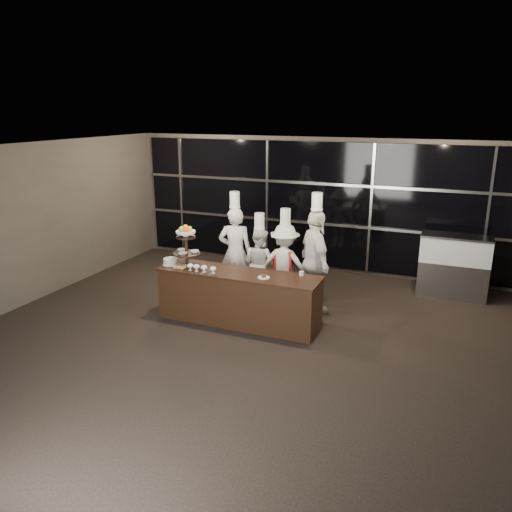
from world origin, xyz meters
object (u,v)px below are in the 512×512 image
at_px(layer_cake, 171,261).
at_px(display_case, 454,263).
at_px(chef_a, 235,251).
at_px(buffet_counter, 239,297).
at_px(chef_d, 315,261).
at_px(display_stand, 186,243).
at_px(chef_b, 259,262).
at_px(chef_c, 285,263).

height_order(layer_cake, display_case, display_case).
relative_size(display_case, chef_a, 0.63).
bearing_deg(buffet_counter, chef_d, 42.86).
relative_size(display_stand, chef_a, 0.36).
height_order(display_stand, chef_d, chef_d).
xyz_separation_m(layer_cake, chef_b, (1.17, 1.31, -0.26)).
distance_m(buffet_counter, chef_b, 1.29).
bearing_deg(chef_a, buffet_counter, -63.01).
bearing_deg(chef_c, layer_cake, -143.07).
distance_m(buffet_counter, chef_a, 1.39).
distance_m(chef_c, chef_d, 0.73).
bearing_deg(layer_cake, display_case, 31.38).
bearing_deg(chef_c, chef_a, -176.58).
height_order(chef_a, chef_d, chef_d).
bearing_deg(chef_a, chef_b, 10.68).
height_order(chef_b, chef_c, chef_c).
relative_size(chef_c, chef_d, 0.83).
distance_m(buffet_counter, display_stand, 1.33).
xyz_separation_m(buffet_counter, chef_b, (-0.13, 1.26, 0.25)).
bearing_deg(buffet_counter, chef_a, 116.99).
bearing_deg(chef_b, display_case, 23.78).
bearing_deg(chef_b, chef_c, -3.13).
bearing_deg(chef_c, display_stand, -138.73).
bearing_deg(buffet_counter, chef_b, 95.74).
bearing_deg(chef_b, chef_a, -169.32).
distance_m(display_case, chef_d, 2.95).
relative_size(display_stand, chef_d, 0.34).
height_order(display_case, chef_d, chef_d).
bearing_deg(layer_cake, chef_a, 60.00).
xyz_separation_m(display_case, chef_c, (-2.97, -1.57, 0.09)).
bearing_deg(display_stand, display_case, 32.64).
bearing_deg(layer_cake, chef_c, 36.93).
height_order(buffet_counter, chef_b, chef_b).
bearing_deg(chef_a, display_stand, -109.02).
height_order(layer_cake, chef_a, chef_a).
height_order(display_stand, chef_c, chef_c).
xyz_separation_m(display_case, chef_b, (-3.50, -1.54, 0.03)).
height_order(buffet_counter, display_case, display_case).
xyz_separation_m(chef_a, chef_c, (1.00, 0.06, -0.14)).
bearing_deg(chef_a, layer_cake, -120.00).
height_order(chef_a, chef_b, chef_a).
xyz_separation_m(display_case, chef_d, (-2.31, -1.82, 0.28)).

